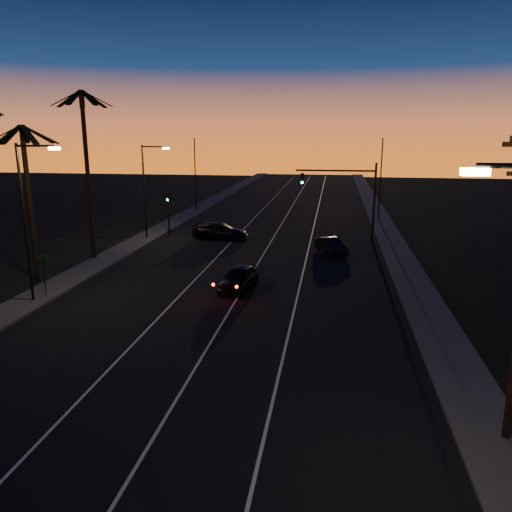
% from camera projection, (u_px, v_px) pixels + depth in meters
% --- Properties ---
extents(road, '(20.00, 170.00, 0.01)m').
position_uv_depth(road, '(250.00, 266.00, 36.76)').
color(road, black).
rests_on(road, ground).
extents(sidewalk_left, '(2.40, 170.00, 0.16)m').
position_uv_depth(sidewalk_left, '(107.00, 259.00, 38.41)').
color(sidewalk_left, '#3A3A37').
rests_on(sidewalk_left, ground).
extents(sidewalk_right, '(2.40, 170.00, 0.16)m').
position_uv_depth(sidewalk_right, '(407.00, 271.00, 35.07)').
color(sidewalk_right, '#3A3A37').
rests_on(sidewalk_right, ground).
extents(lane_stripe_left, '(0.12, 160.00, 0.01)m').
position_uv_depth(lane_stripe_left, '(210.00, 264.00, 37.20)').
color(lane_stripe_left, silver).
rests_on(lane_stripe_left, road).
extents(lane_stripe_mid, '(0.12, 160.00, 0.01)m').
position_uv_depth(lane_stripe_mid, '(256.00, 266.00, 36.68)').
color(lane_stripe_mid, silver).
rests_on(lane_stripe_mid, road).
extents(lane_stripe_right, '(0.12, 160.00, 0.01)m').
position_uv_depth(lane_stripe_right, '(304.00, 268.00, 36.16)').
color(lane_stripe_right, silver).
rests_on(lane_stripe_right, road).
extents(palm_mid, '(4.25, 4.16, 10.03)m').
position_uv_depth(palm_mid, '(28.00, 186.00, 31.47)').
color(palm_mid, black).
rests_on(palm_mid, ground).
extents(palm_far, '(4.25, 4.16, 12.53)m').
position_uv_depth(palm_far, '(87.00, 160.00, 36.76)').
color(palm_far, black).
rests_on(palm_far, ground).
extents(streetlight_left_near, '(2.55, 0.26, 9.00)m').
position_uv_depth(streetlight_left_near, '(28.00, 211.00, 27.49)').
color(streetlight_left_near, black).
rests_on(streetlight_left_near, ground).
extents(streetlight_left_far, '(2.55, 0.26, 8.50)m').
position_uv_depth(streetlight_left_far, '(147.00, 184.00, 44.82)').
color(streetlight_left_far, black).
rests_on(streetlight_left_far, ground).
extents(street_sign, '(0.70, 0.06, 2.60)m').
position_uv_depth(street_sign, '(44.00, 270.00, 29.34)').
color(street_sign, black).
rests_on(street_sign, ground).
extents(signal_mast, '(7.10, 0.41, 7.00)m').
position_uv_depth(signal_mast, '(348.00, 188.00, 44.13)').
color(signal_mast, black).
rests_on(signal_mast, ground).
extents(signal_post, '(0.28, 0.37, 4.20)m').
position_uv_depth(signal_post, '(168.00, 205.00, 47.06)').
color(signal_post, black).
rests_on(signal_post, ground).
extents(far_pole_left, '(0.14, 0.14, 9.00)m').
position_uv_depth(far_pole_left, '(195.00, 175.00, 61.31)').
color(far_pole_left, black).
rests_on(far_pole_left, ground).
extents(far_pole_right, '(0.14, 0.14, 9.00)m').
position_uv_depth(far_pole_right, '(381.00, 180.00, 55.14)').
color(far_pole_right, black).
rests_on(far_pole_right, ground).
extents(lead_car, '(2.28, 4.87, 1.43)m').
position_uv_depth(lead_car, '(239.00, 278.00, 31.12)').
color(lead_car, black).
rests_on(lead_car, road).
extents(right_car, '(2.81, 4.12, 1.29)m').
position_uv_depth(right_car, '(331.00, 246.00, 40.21)').
color(right_car, black).
rests_on(right_car, road).
extents(cross_car, '(5.31, 2.50, 1.50)m').
position_uv_depth(cross_car, '(220.00, 231.00, 45.80)').
color(cross_car, black).
rests_on(cross_car, road).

